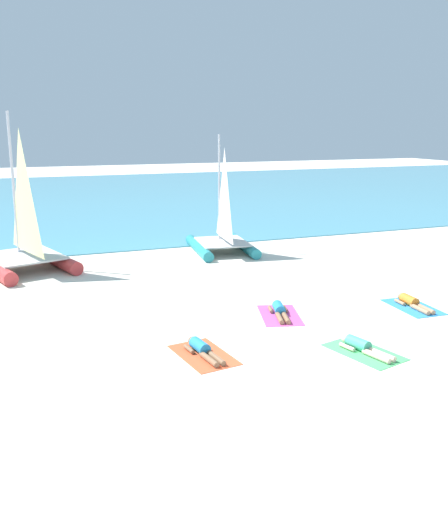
# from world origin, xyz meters

# --- Properties ---
(ground_plane) EXTENTS (120.00, 120.00, 0.00)m
(ground_plane) POSITION_xyz_m (0.00, 10.00, 0.00)
(ground_plane) COLOR silver
(ocean_water) EXTENTS (120.00, 40.00, 0.05)m
(ocean_water) POSITION_xyz_m (0.00, 32.99, 0.03)
(ocean_water) COLOR #4C9EB7
(ocean_water) RESTS_ON ground
(sailboat_red) EXTENTS (4.12, 5.22, 5.95)m
(sailboat_red) POSITION_xyz_m (-6.13, 11.28, 0.89)
(sailboat_red) COLOR #CC3838
(sailboat_red) RESTS_ON ground
(sailboat_teal) EXTENTS (2.89, 4.13, 5.06)m
(sailboat_teal) POSITION_xyz_m (2.05, 11.44, 0.75)
(sailboat_teal) COLOR teal
(sailboat_teal) RESTS_ON ground
(towel_leftmost) EXTENTS (1.36, 2.04, 0.01)m
(towel_leftmost) POSITION_xyz_m (-2.40, 0.96, 0.01)
(towel_leftmost) COLOR #EA5933
(towel_leftmost) RESTS_ON ground
(sunbather_leftmost) EXTENTS (0.63, 1.57, 0.30)m
(sunbather_leftmost) POSITION_xyz_m (-2.41, 1.03, 0.13)
(sunbather_leftmost) COLOR #268CCC
(sunbather_leftmost) RESTS_ON towel_leftmost
(towel_center_left) EXTENTS (1.60, 2.13, 0.01)m
(towel_center_left) POSITION_xyz_m (0.62, 2.92, 0.01)
(towel_center_left) COLOR #D84C99
(towel_center_left) RESTS_ON ground
(sunbather_center_left) EXTENTS (0.82, 1.54, 0.30)m
(sunbather_center_left) POSITION_xyz_m (0.64, 2.98, 0.13)
(sunbather_center_left) COLOR #268CCC
(sunbather_center_left) RESTS_ON towel_center_left
(towel_center_right) EXTENTS (1.53, 2.11, 0.01)m
(towel_center_right) POSITION_xyz_m (1.32, -0.28, 0.01)
(towel_center_right) COLOR #4CB266
(towel_center_right) RESTS_ON ground
(sunbather_center_right) EXTENTS (0.76, 1.55, 0.30)m
(sunbather_center_right) POSITION_xyz_m (1.30, -0.21, 0.13)
(sunbather_center_right) COLOR #3FB28C
(sunbather_center_right) RESTS_ON towel_center_right
(towel_rightmost) EXTENTS (1.19, 1.95, 0.01)m
(towel_rightmost) POSITION_xyz_m (4.76, 2.15, 0.01)
(towel_rightmost) COLOR #338CD8
(towel_rightmost) RESTS_ON ground
(sunbather_rightmost) EXTENTS (0.56, 1.57, 0.30)m
(sunbather_rightmost) POSITION_xyz_m (4.77, 2.22, 0.13)
(sunbather_rightmost) COLOR orange
(sunbather_rightmost) RESTS_ON towel_rightmost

